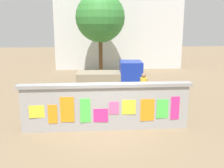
% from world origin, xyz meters
% --- Properties ---
extents(ground, '(60.00, 60.00, 0.00)m').
position_xyz_m(ground, '(0.00, 8.00, 0.00)').
color(ground, '#7A664C').
extents(poster_wall, '(6.32, 0.42, 1.75)m').
position_xyz_m(poster_wall, '(0.00, -0.00, 0.90)').
color(poster_wall, '#9C9C9C').
rests_on(poster_wall, ground).
extents(auto_rickshaw_truck, '(3.66, 1.66, 1.85)m').
position_xyz_m(auto_rickshaw_truck, '(0.69, 5.16, 0.90)').
color(auto_rickshaw_truck, black).
rests_on(auto_rickshaw_truck, ground).
extents(motorcycle, '(1.90, 0.56, 0.87)m').
position_xyz_m(motorcycle, '(-2.49, 3.53, 0.46)').
color(motorcycle, black).
rests_on(motorcycle, ground).
extents(bicycle_near, '(1.69, 0.47, 0.95)m').
position_xyz_m(bicycle_near, '(-0.99, 1.25, 0.36)').
color(bicycle_near, black).
rests_on(bicycle_near, ground).
extents(bicycle_far, '(1.70, 0.44, 0.95)m').
position_xyz_m(bicycle_far, '(0.86, 1.57, 0.36)').
color(bicycle_far, black).
rests_on(bicycle_far, ground).
extents(person_walking, '(0.48, 0.48, 1.62)m').
position_xyz_m(person_walking, '(1.94, 2.71, 0.99)').
color(person_walking, '#BF6626').
rests_on(person_walking, ground).
extents(tree_roadside, '(3.69, 3.69, 6.23)m').
position_xyz_m(tree_roadside, '(0.20, 10.86, 4.36)').
color(tree_roadside, brown).
rests_on(tree_roadside, ground).
extents(building_background, '(11.46, 5.25, 8.19)m').
position_xyz_m(building_background, '(1.95, 16.06, 4.12)').
color(building_background, silver).
rests_on(building_background, ground).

